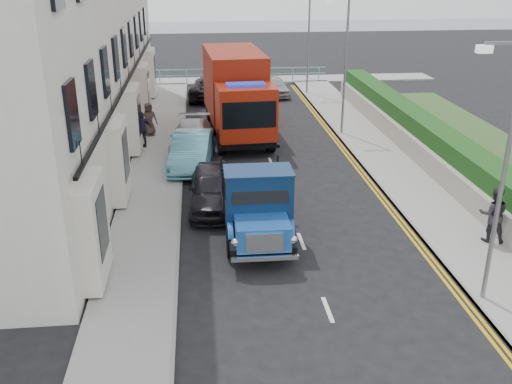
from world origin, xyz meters
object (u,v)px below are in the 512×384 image
object	(u,v)px
lamp_far	(307,35)
parked_car_front	(213,188)
bedford_lorry	(258,209)
lamp_mid	(343,59)
red_lorry	(236,92)
lamp_near	(501,163)

from	to	relation	value
lamp_far	parked_car_front	world-z (taller)	lamp_far
lamp_far	bedford_lorry	bearing A→B (deg)	-104.42
lamp_mid	red_lorry	distance (m)	5.72
lamp_mid	lamp_far	bearing A→B (deg)	90.00
lamp_far	red_lorry	world-z (taller)	lamp_far
red_lorry	parked_car_front	world-z (taller)	red_lorry
lamp_near	parked_car_front	distance (m)	10.52
lamp_near	parked_car_front	xyz separation A→B (m)	(-6.97, 7.17, -3.25)
lamp_mid	red_lorry	xyz separation A→B (m)	(-5.40, 0.73, -1.73)
red_lorry	parked_car_front	xyz separation A→B (m)	(-1.57, -9.56, -1.52)
lamp_near	lamp_far	world-z (taller)	same
lamp_mid	parked_car_front	world-z (taller)	lamp_mid
lamp_mid	red_lorry	bearing A→B (deg)	172.26
lamp_mid	red_lorry	world-z (taller)	lamp_mid
lamp_near	lamp_far	bearing A→B (deg)	90.00
bedford_lorry	lamp_near	bearing A→B (deg)	-35.89
lamp_near	bedford_lorry	bearing A→B (deg)	143.70
lamp_near	lamp_far	size ratio (longest dim) A/B	1.00
lamp_near	parked_car_front	size ratio (longest dim) A/B	1.59
lamp_far	lamp_mid	bearing A→B (deg)	-90.00
lamp_mid	lamp_far	distance (m)	10.00
lamp_far	bedford_lorry	world-z (taller)	lamp_far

